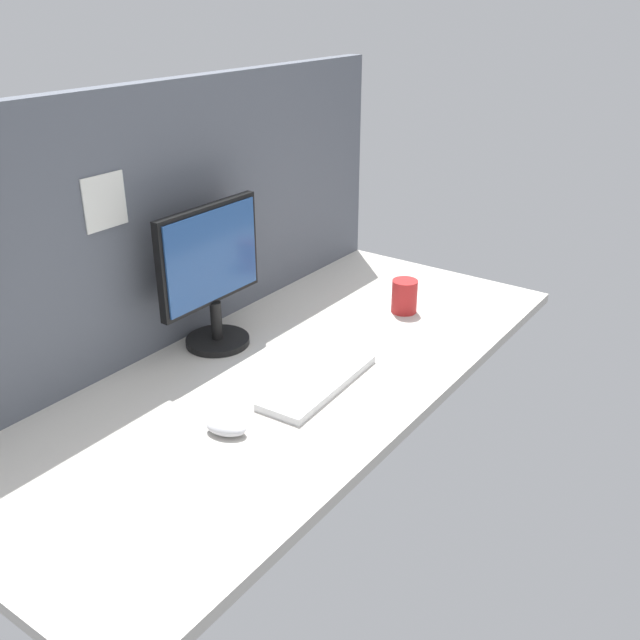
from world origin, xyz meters
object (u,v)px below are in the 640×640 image
at_px(mouse, 226,427).
at_px(mug_red_plastic, 404,296).
at_px(monitor, 211,272).
at_px(keyboard, 318,382).

height_order(mouse, mug_red_plastic, mug_red_plastic).
bearing_deg(mouse, monitor, 29.26).
distance_m(monitor, mug_red_plastic, 0.62).
distance_m(keyboard, mouse, 0.30).
height_order(monitor, keyboard, monitor).
height_order(monitor, mug_red_plastic, monitor).
distance_m(monitor, keyboard, 0.43).
bearing_deg(monitor, keyboard, -93.22).
relative_size(keyboard, mouse, 3.85).
xyz_separation_m(monitor, mug_red_plastic, (0.50, -0.33, -0.16)).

